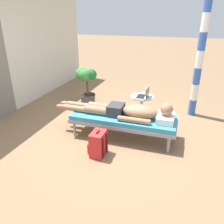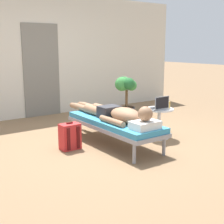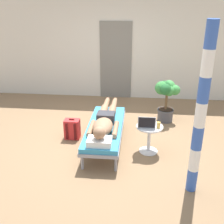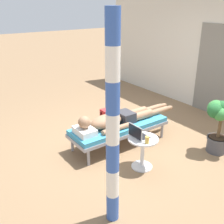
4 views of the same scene
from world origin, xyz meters
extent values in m
plane|color=#846647|center=(0.00, 0.00, 0.00)|extent=(40.00, 40.00, 0.00)
cube|color=beige|center=(0.03, 2.65, 1.35)|extent=(7.60, 0.20, 2.70)
cube|color=slate|center=(-0.01, 2.54, 1.02)|extent=(0.84, 0.03, 2.04)
cylinder|color=gray|center=(-0.25, 0.68, 0.14)|extent=(0.05, 0.05, 0.28)
cylinder|color=gray|center=(0.31, 0.68, 0.14)|extent=(0.05, 0.05, 0.28)
cylinder|color=gray|center=(-0.25, -0.99, 0.14)|extent=(0.05, 0.05, 0.28)
cylinder|color=gray|center=(0.31, -0.99, 0.14)|extent=(0.05, 0.05, 0.28)
cube|color=gray|center=(0.03, -0.16, 0.31)|extent=(0.66, 1.87, 0.06)
cube|color=teal|center=(0.03, -0.16, 0.38)|extent=(0.63, 1.83, 0.08)
cube|color=white|center=(0.03, -0.89, 0.47)|extent=(0.40, 0.28, 0.11)
sphere|color=#997051|center=(0.03, -0.89, 0.64)|extent=(0.21, 0.21, 0.21)
ellipsoid|color=#997051|center=(0.03, -0.45, 0.54)|extent=(0.35, 0.60, 0.23)
cylinder|color=#997051|center=(-0.19, -0.40, 0.46)|extent=(0.09, 0.55, 0.09)
cylinder|color=#997051|center=(0.25, -0.40, 0.46)|extent=(0.09, 0.55, 0.09)
cube|color=#333338|center=(0.03, -0.02, 0.52)|extent=(0.33, 0.26, 0.19)
cylinder|color=#997051|center=(-0.06, 0.32, 0.49)|extent=(0.15, 0.42, 0.15)
cylinder|color=#997051|center=(-0.06, 0.75, 0.47)|extent=(0.11, 0.44, 0.11)
ellipsoid|color=#997051|center=(-0.06, 1.04, 0.47)|extent=(0.09, 0.20, 0.10)
cylinder|color=#997051|center=(0.11, 0.32, 0.49)|extent=(0.15, 0.42, 0.15)
cylinder|color=#997051|center=(0.11, 0.75, 0.47)|extent=(0.11, 0.44, 0.11)
ellipsoid|color=#997051|center=(0.11, 1.04, 0.47)|extent=(0.09, 0.20, 0.10)
cylinder|color=silver|center=(0.85, -0.32, 0.01)|extent=(0.34, 0.34, 0.02)
cylinder|color=silver|center=(0.85, -0.32, 0.26)|extent=(0.06, 0.06, 0.48)
cylinder|color=silver|center=(0.85, -0.32, 0.51)|extent=(0.48, 0.48, 0.02)
cube|color=#A5A8AD|center=(0.79, -0.32, 0.53)|extent=(0.31, 0.22, 0.02)
cube|color=black|center=(0.79, -0.31, 0.54)|extent=(0.27, 0.15, 0.00)
cube|color=#A5A8AD|center=(0.79, -0.44, 0.64)|extent=(0.31, 0.01, 0.21)
cube|color=black|center=(0.79, -0.44, 0.64)|extent=(0.29, 0.00, 0.19)
cylinder|color=gold|center=(1.00, -0.38, 0.58)|extent=(0.06, 0.06, 0.11)
cube|color=red|center=(-0.66, 0.06, 0.20)|extent=(0.30, 0.20, 0.40)
cube|color=red|center=(-0.66, 0.18, 0.13)|extent=(0.23, 0.04, 0.18)
cube|color=#531212|center=(-0.74, -0.05, 0.20)|extent=(0.04, 0.02, 0.34)
cube|color=#531212|center=(-0.58, -0.05, 0.20)|extent=(0.04, 0.02, 0.34)
cube|color=#531212|center=(-0.66, 0.06, 0.41)|extent=(0.10, 0.02, 0.02)
cylinder|color=#4C4C51|center=(1.26, 1.08, 0.14)|extent=(0.34, 0.34, 0.28)
cylinder|color=#4C4C51|center=(1.26, 1.08, 0.26)|extent=(0.37, 0.37, 0.04)
cylinder|color=#332319|center=(1.26, 1.08, 0.29)|extent=(0.31, 0.31, 0.01)
cylinder|color=brown|center=(1.26, 1.08, 0.46)|extent=(0.06, 0.06, 0.37)
sphere|color=#429347|center=(1.43, 1.13, 0.73)|extent=(0.23, 0.23, 0.23)
sphere|color=#429347|center=(1.30, 1.23, 0.77)|extent=(0.30, 0.30, 0.30)
sphere|color=#23602D|center=(1.20, 1.14, 0.79)|extent=(0.26, 0.26, 0.26)
sphere|color=#38843D|center=(1.13, 1.08, 0.78)|extent=(0.29, 0.29, 0.29)
sphere|color=#23602D|center=(1.20, 0.94, 0.80)|extent=(0.25, 0.25, 0.25)
sphere|color=#38843D|center=(1.29, 0.97, 0.76)|extent=(0.22, 0.22, 0.22)
camera|label=1|loc=(-3.49, -1.10, 2.07)|focal=36.22mm
camera|label=2|loc=(-2.86, -4.09, 1.57)|focal=50.59mm
camera|label=3|loc=(0.63, -4.90, 2.75)|focal=45.43mm
camera|label=4|loc=(3.56, -2.85, 2.48)|focal=42.95mm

